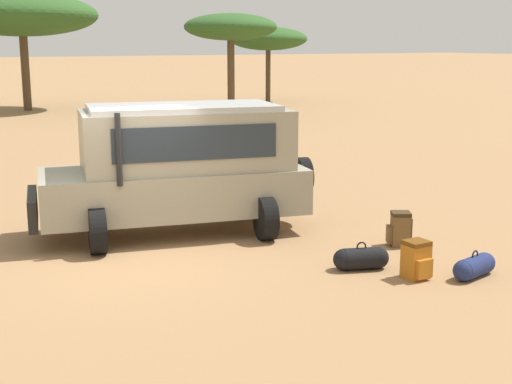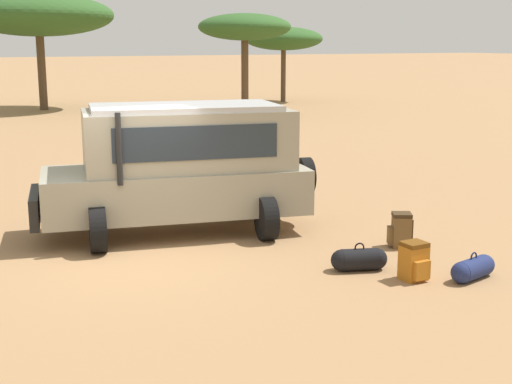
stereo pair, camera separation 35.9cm
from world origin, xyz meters
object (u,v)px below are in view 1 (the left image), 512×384
(duffel_bag_low_black_case, at_px, (361,259))
(acacia_tree_far_right, at_px, (268,39))
(safari_vehicle, at_px, (179,166))
(duffel_bag_soft_canvas, at_px, (474,267))
(backpack_beside_front_wheel, at_px, (400,229))
(backpack_cluster_center, at_px, (416,260))
(acacia_tree_centre_back, at_px, (22,15))
(acacia_tree_right_mid, at_px, (231,28))

(duffel_bag_low_black_case, bearing_deg, acacia_tree_far_right, 62.66)
(safari_vehicle, distance_m, duffel_bag_soft_canvas, 5.63)
(safari_vehicle, bearing_deg, duffel_bag_low_black_case, -64.92)
(duffel_bag_soft_canvas, bearing_deg, acacia_tree_far_right, 65.61)
(safari_vehicle, bearing_deg, acacia_tree_far_right, 56.84)
(duffel_bag_low_black_case, xyz_separation_m, acacia_tree_far_right, (14.89, 28.80, 3.53))
(backpack_beside_front_wheel, relative_size, backpack_cluster_center, 1.04)
(safari_vehicle, bearing_deg, duffel_bag_soft_canvas, -57.72)
(acacia_tree_far_right, bearing_deg, safari_vehicle, -123.16)
(duffel_bag_low_black_case, relative_size, acacia_tree_centre_back, 0.11)
(backpack_cluster_center, distance_m, acacia_tree_right_mid, 25.51)
(backpack_cluster_center, bearing_deg, duffel_bag_low_black_case, 121.82)
(backpack_beside_front_wheel, xyz_separation_m, duffel_bag_soft_canvas, (-0.12, -1.91, -0.14))
(backpack_beside_front_wheel, bearing_deg, backpack_cluster_center, -122.05)
(safari_vehicle, xyz_separation_m, backpack_beside_front_wheel, (3.06, -2.75, -0.99))
(backpack_cluster_center, bearing_deg, acacia_tree_far_right, 64.01)
(safari_vehicle, relative_size, duffel_bag_low_black_case, 6.16)
(duffel_bag_soft_canvas, xyz_separation_m, acacia_tree_centre_back, (-0.34, 31.23, 4.74))
(duffel_bag_soft_canvas, relative_size, acacia_tree_far_right, 0.19)
(safari_vehicle, relative_size, acacia_tree_right_mid, 1.11)
(duffel_bag_low_black_case, bearing_deg, acacia_tree_right_mid, 67.76)
(backpack_beside_front_wheel, height_order, duffel_bag_low_black_case, backpack_beside_front_wheel)
(duffel_bag_low_black_case, height_order, acacia_tree_far_right, acacia_tree_far_right)
(duffel_bag_low_black_case, bearing_deg, backpack_beside_front_wheel, 27.76)
(acacia_tree_centre_back, relative_size, acacia_tree_right_mid, 1.59)
(acacia_tree_right_mid, relative_size, acacia_tree_far_right, 1.04)
(acacia_tree_far_right, bearing_deg, backpack_beside_front_wheel, -115.64)
(safari_vehicle, bearing_deg, acacia_tree_right_mid, 60.41)
(backpack_cluster_center, distance_m, duffel_bag_soft_canvas, 0.93)
(backpack_beside_front_wheel, xyz_separation_m, backpack_cluster_center, (-0.95, -1.52, -0.01))
(backpack_cluster_center, height_order, duffel_bag_soft_canvas, backpack_cluster_center)
(duffel_bag_soft_canvas, bearing_deg, backpack_cluster_center, 154.65)
(acacia_tree_right_mid, bearing_deg, safari_vehicle, -119.59)
(duffel_bag_low_black_case, xyz_separation_m, acacia_tree_centre_back, (0.97, 30.07, 4.72))
(safari_vehicle, height_order, acacia_tree_far_right, acacia_tree_far_right)
(safari_vehicle, relative_size, duffel_bag_soft_canvas, 5.92)
(duffel_bag_low_black_case, bearing_deg, safari_vehicle, 115.08)
(safari_vehicle, xyz_separation_m, acacia_tree_centre_back, (2.61, 26.56, 3.61))
(duffel_bag_low_black_case, xyz_separation_m, duffel_bag_soft_canvas, (1.31, -1.16, -0.01))
(acacia_tree_centre_back, xyz_separation_m, acacia_tree_far_right, (13.92, -1.26, -1.19))
(backpack_cluster_center, distance_m, acacia_tree_far_right, 33.07)
(backpack_beside_front_wheel, xyz_separation_m, acacia_tree_centre_back, (-0.46, 29.32, 4.60))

